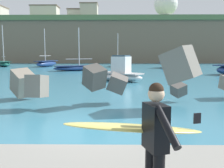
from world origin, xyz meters
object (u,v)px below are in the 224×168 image
Objects in this scene: boat_near_right at (76,68)px; station_building_annex at (45,13)px; boat_far_centre at (47,63)px; boat_near_left at (170,64)px; station_building_west at (89,13)px; station_building_central at (81,17)px; surfer_with_board at (149,137)px; boat_mid_right at (4,64)px; boat_near_centre at (119,73)px; radar_dome at (166,6)px; boat_far_left at (118,64)px.

boat_near_right is 41.88m from station_building_annex.
station_building_annex is at bearing 105.33° from boat_far_centre.
station_building_west reaches higher than boat_near_left.
boat_near_left is 46.05m from station_building_central.
station_building_west is at bearing 96.46° from surfer_with_board.
boat_mid_right is at bearing 143.62° from boat_near_right.
boat_far_centre is 0.85× the size of station_building_central.
boat_near_centre is 67.98m from radar_dome.
station_building_west is (-7.80, 52.08, 13.31)m from boat_near_centre.
boat_mid_right is 57.07m from radar_dome.
boat_far_left is at bearing 89.73° from boat_near_centre.
surfer_with_board is 85.26m from radar_dome.
boat_far_centre is (-12.88, 41.91, -0.69)m from surfer_with_board.
station_building_annex reaches higher than surfer_with_board.
boat_near_left reaches higher than surfer_with_board.
radar_dome is 27.10m from station_building_west.
radar_dome is (7.91, 45.20, 17.14)m from boat_near_left.
station_building_central is at bearing -168.54° from radar_dome.
boat_near_right is 1.25× the size of station_building_west.
radar_dome is (16.38, 63.70, 17.18)m from boat_near_centre.
radar_dome is at bearing 20.61° from station_building_annex.
radar_dome is at bearing 78.82° from surfer_with_board.
boat_mid_right is 1.10× the size of boat_far_centre.
station_building_central is (1.54, 34.55, 12.99)m from boat_far_centre.
boat_near_centre is at bearing -104.42° from radar_dome.
station_building_annex reaches higher than boat_far_centre.
surfer_with_board is at bearing -63.71° from boat_mid_right.
radar_dome reaches higher than boat_near_centre.
surfer_with_board is 0.28× the size of station_building_annex.
surfer_with_board is 72.33m from station_building_annex.
surfer_with_board is at bearing -72.92° from boat_far_centre.
boat_near_left is 29.69m from boat_mid_right.
surfer_with_board is 18.36m from boat_near_centre.
radar_dome reaches higher than boat_mid_right.
radar_dome is 39.07m from station_building_annex.
station_building_annex is (-19.96, 50.03, 12.84)m from boat_near_centre.
surfer_with_board is at bearing -101.18° from radar_dome.
radar_dome is 1.44× the size of station_building_annex.
boat_far_centre is at bearing 107.08° from surfer_with_board.
radar_dome is (16.27, 40.26, 17.27)m from boat_far_left.
surfer_with_board is at bearing -89.92° from boat_far_left.
boat_far_centre reaches higher than boat_near_left.
boat_near_left is at bearing 65.40° from boat_near_centre.
surfer_with_board is 47.17m from boat_mid_right.
boat_near_right is at bearing -118.90° from boat_far_left.
boat_mid_right reaches higher than boat_far_left.
boat_near_left is at bearing 21.59° from boat_near_right.
boat_mid_right reaches higher than surfer_with_board.
boat_near_left is at bearing -10.56° from boat_mid_right.
surfer_with_board is 0.27× the size of station_building_central.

